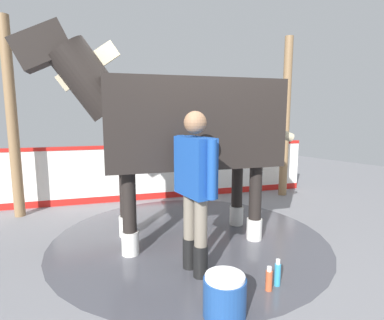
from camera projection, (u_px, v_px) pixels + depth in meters
name	position (u px, v px, depth m)	size (l,w,h in m)	color
ground_plane	(210.00, 245.00, 3.92)	(16.00, 16.00, 0.02)	gray
wet_patch	(190.00, 237.00, 4.13)	(3.57, 3.57, 0.00)	#4C4C54
barrier_wall	(162.00, 173.00, 5.97)	(2.24, 5.61, 1.06)	white
roof_post_near	(12.00, 120.00, 4.76)	(0.16, 0.16, 3.08)	olive
roof_post_far	(286.00, 118.00, 6.06)	(0.16, 0.16, 3.08)	olive
horse	(181.00, 124.00, 3.87)	(1.73, 3.30, 2.63)	black
handler	(195.00, 182.00, 3.10)	(0.67, 0.27, 1.66)	black
wash_bucket	(225.00, 296.00, 2.52)	(0.36, 0.36, 0.35)	#1E478C
bottle_shampoo	(277.00, 274.00, 2.97)	(0.06, 0.06, 0.27)	#3399CC
bottle_spray	(269.00, 280.00, 2.88)	(0.06, 0.06, 0.24)	#CC5933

